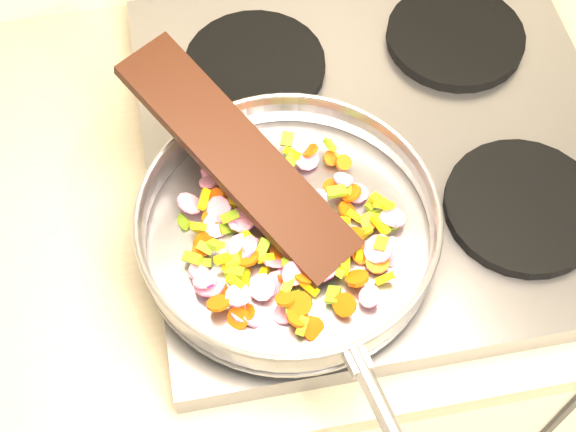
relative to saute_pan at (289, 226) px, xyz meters
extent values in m
cube|color=#939399|center=(0.15, 0.14, -0.07)|extent=(0.60, 0.60, 0.04)
cylinder|color=black|center=(0.01, 0.00, -0.04)|extent=(0.19, 0.19, 0.02)
cylinder|color=black|center=(0.29, 0.00, -0.04)|extent=(0.19, 0.19, 0.02)
cylinder|color=black|center=(0.01, 0.28, -0.04)|extent=(0.19, 0.19, 0.02)
cylinder|color=black|center=(0.29, 0.28, -0.04)|extent=(0.19, 0.19, 0.02)
cylinder|color=#9E9EA5|center=(0.00, 0.00, -0.03)|extent=(0.34, 0.34, 0.01)
torus|color=#9E9EA5|center=(0.00, 0.00, 0.00)|extent=(0.38, 0.38, 0.05)
torus|color=#9E9EA5|center=(0.00, 0.00, 0.02)|extent=(0.34, 0.34, 0.01)
cube|color=#9E9EA5|center=(0.04, -0.17, 0.01)|extent=(0.03, 0.03, 0.02)
cube|color=#6E9A18|center=(-0.10, -0.01, 0.00)|extent=(0.02, 0.02, 0.01)
cube|color=#6E9A18|center=(0.03, 0.00, -0.01)|extent=(0.02, 0.03, 0.02)
cube|color=yellow|center=(-0.01, 0.05, -0.01)|extent=(0.01, 0.02, 0.02)
cube|color=#6E9A18|center=(-0.11, -0.02, -0.01)|extent=(0.03, 0.02, 0.01)
cylinder|color=#D44D07|center=(0.03, -0.02, -0.02)|extent=(0.04, 0.04, 0.02)
cube|color=yellow|center=(0.04, 0.00, -0.01)|extent=(0.02, 0.02, 0.01)
cylinder|color=#D41467|center=(-0.01, -0.06, 0.00)|extent=(0.04, 0.03, 0.03)
cube|color=yellow|center=(-0.01, -0.07, -0.01)|extent=(0.02, 0.03, 0.01)
cylinder|color=#D41467|center=(0.07, -0.10, -0.01)|extent=(0.03, 0.03, 0.01)
cylinder|color=#D44D07|center=(-0.08, 0.04, -0.01)|extent=(0.03, 0.03, 0.02)
cylinder|color=#D44D07|center=(0.04, -0.10, -0.01)|extent=(0.03, 0.03, 0.03)
cylinder|color=#D41467|center=(-0.05, 0.03, -0.01)|extent=(0.04, 0.04, 0.02)
cube|color=yellow|center=(0.03, 0.00, -0.01)|extent=(0.03, 0.01, 0.01)
cylinder|color=#D41467|center=(0.04, 0.10, -0.01)|extent=(0.04, 0.04, 0.02)
cube|color=yellow|center=(0.02, 0.10, -0.01)|extent=(0.02, 0.02, 0.02)
cube|color=#6E9A18|center=(-0.03, -0.02, -0.01)|extent=(0.02, 0.02, 0.02)
cube|color=yellow|center=(-0.06, -0.05, -0.02)|extent=(0.02, 0.02, 0.02)
cylinder|color=#D41467|center=(-0.10, -0.05, 0.00)|extent=(0.04, 0.03, 0.02)
cylinder|color=#D44D07|center=(0.06, 0.05, -0.02)|extent=(0.03, 0.03, 0.01)
cube|color=yellow|center=(0.05, -0.06, 0.00)|extent=(0.02, 0.03, 0.02)
cylinder|color=#D44D07|center=(0.08, -0.04, -0.02)|extent=(0.03, 0.03, 0.01)
cylinder|color=#D44D07|center=(0.08, 0.08, -0.01)|extent=(0.03, 0.03, 0.01)
cylinder|color=#D41467|center=(-0.11, 0.06, -0.01)|extent=(0.04, 0.04, 0.02)
cylinder|color=#D41467|center=(0.04, 0.10, -0.02)|extent=(0.03, 0.03, 0.01)
cube|color=#6E9A18|center=(-0.01, -0.05, 0.00)|extent=(0.01, 0.02, 0.01)
cylinder|color=#D44D07|center=(0.00, 0.10, -0.01)|extent=(0.02, 0.03, 0.01)
cylinder|color=#D44D07|center=(-0.07, -0.09, -0.02)|extent=(0.03, 0.03, 0.03)
cube|color=#6E9A18|center=(0.00, 0.01, 0.00)|extent=(0.02, 0.02, 0.01)
cylinder|color=#D41467|center=(-0.02, -0.10, -0.02)|extent=(0.03, 0.03, 0.01)
cylinder|color=#D41467|center=(-0.07, -0.09, -0.02)|extent=(0.04, 0.04, 0.01)
cube|color=#6E9A18|center=(0.06, 0.04, 0.00)|extent=(0.02, 0.01, 0.01)
cylinder|color=#D44D07|center=(-0.01, -0.02, -0.02)|extent=(0.03, 0.03, 0.02)
cube|color=#6E9A18|center=(0.07, 0.10, 0.00)|extent=(0.01, 0.02, 0.02)
cylinder|color=#D44D07|center=(-0.06, -0.09, -0.02)|extent=(0.03, 0.03, 0.02)
cube|color=#6E9A18|center=(-0.12, 0.04, -0.02)|extent=(0.02, 0.02, 0.02)
cube|color=yellow|center=(-0.08, -0.03, 0.00)|extent=(0.02, 0.02, 0.01)
cylinder|color=#D44D07|center=(-0.02, 0.12, -0.01)|extent=(0.04, 0.04, 0.02)
cylinder|color=#D41467|center=(-0.06, -0.09, -0.02)|extent=(0.03, 0.04, 0.02)
cylinder|color=#D41467|center=(0.00, -0.04, -0.01)|extent=(0.04, 0.04, 0.01)
cylinder|color=#D41467|center=(-0.07, -0.07, 0.00)|extent=(0.04, 0.04, 0.01)
cube|color=yellow|center=(-0.07, -0.06, 0.00)|extent=(0.02, 0.03, 0.01)
cylinder|color=#D41467|center=(-0.08, 0.10, -0.02)|extent=(0.04, 0.04, 0.02)
cylinder|color=#D44D07|center=(0.07, 0.02, -0.02)|extent=(0.03, 0.03, 0.02)
cube|color=#6E9A18|center=(-0.01, -0.08, -0.02)|extent=(0.02, 0.02, 0.02)
cylinder|color=#D41467|center=(-0.02, -0.06, -0.02)|extent=(0.04, 0.03, 0.02)
cylinder|color=#D41467|center=(0.08, 0.05, 0.00)|extent=(0.03, 0.02, 0.02)
cube|color=yellow|center=(-0.04, -0.05, -0.02)|extent=(0.02, 0.03, 0.02)
cylinder|color=#D44D07|center=(-0.01, -0.05, -0.01)|extent=(0.04, 0.04, 0.02)
cylinder|color=#D41467|center=(0.04, 0.03, -0.01)|extent=(0.04, 0.04, 0.02)
cube|color=#6E9A18|center=(0.12, -0.01, -0.02)|extent=(0.02, 0.01, 0.01)
cylinder|color=#D44D07|center=(0.04, 0.10, 0.00)|extent=(0.03, 0.03, 0.02)
cylinder|color=#D44D07|center=(-0.01, -0.11, -0.01)|extent=(0.04, 0.04, 0.01)
cube|color=#6E9A18|center=(0.10, -0.04, 0.00)|extent=(0.02, 0.02, 0.02)
cylinder|color=#D41467|center=(0.09, -0.04, -0.01)|extent=(0.04, 0.04, 0.02)
cylinder|color=#D41467|center=(0.11, -0.04, -0.02)|extent=(0.05, 0.04, 0.03)
cube|color=#6E9A18|center=(0.04, -0.06, 0.00)|extent=(0.02, 0.02, 0.01)
cylinder|color=#D44D07|center=(0.09, 0.00, -0.01)|extent=(0.03, 0.03, 0.01)
cylinder|color=#D44D07|center=(-0.08, 0.06, -0.01)|extent=(0.03, 0.03, 0.02)
cylinder|color=#D41467|center=(-0.08, 0.08, -0.01)|extent=(0.03, 0.03, 0.02)
cube|color=yellow|center=(0.08, -0.02, -0.02)|extent=(0.03, 0.02, 0.01)
cube|color=yellow|center=(0.05, -0.06, -0.01)|extent=(0.02, 0.03, 0.01)
cube|color=yellow|center=(0.11, 0.01, 0.00)|extent=(0.02, 0.03, 0.01)
cube|color=yellow|center=(0.09, -0.08, -0.01)|extent=(0.02, 0.01, 0.02)
cylinder|color=#D44D07|center=(-0.04, 0.11, -0.02)|extent=(0.02, 0.03, 0.01)
cube|color=#6E9A18|center=(-0.10, -0.02, -0.02)|extent=(0.02, 0.02, 0.01)
cube|color=yellow|center=(0.01, -0.07, -0.01)|extent=(0.02, 0.02, 0.02)
cube|color=yellow|center=(-0.10, 0.03, -0.02)|extent=(0.02, 0.02, 0.01)
cylinder|color=#D41467|center=(-0.08, 0.03, -0.02)|extent=(0.04, 0.04, 0.02)
cube|color=yellow|center=(0.08, 0.09, -0.02)|extent=(0.02, 0.02, 0.02)
cylinder|color=#D41467|center=(-0.05, 0.06, -0.01)|extent=(0.03, 0.03, 0.02)
cylinder|color=#D44D07|center=(-0.02, 0.04, 0.00)|extent=(0.04, 0.03, 0.02)
cylinder|color=#D41467|center=(-0.02, -0.03, -0.01)|extent=(0.04, 0.03, 0.03)
cube|color=yellow|center=(-0.03, -0.03, -0.01)|extent=(0.02, 0.01, 0.01)
cylinder|color=#D41467|center=(-0.11, -0.03, -0.02)|extent=(0.03, 0.04, 0.02)
cube|color=#6E9A18|center=(0.02, 0.09, -0.01)|extent=(0.02, 0.03, 0.01)
cube|color=yellow|center=(-0.06, 0.06, -0.01)|extent=(0.02, 0.02, 0.01)
cylinder|color=#D41467|center=(-0.10, -0.05, -0.01)|extent=(0.04, 0.04, 0.02)
cube|color=#6E9A18|center=(0.01, -0.05, -0.01)|extent=(0.02, 0.02, 0.02)
cube|color=#6E9A18|center=(-0.07, 0.02, -0.02)|extent=(0.02, 0.02, 0.02)
cylinder|color=#D41467|center=(-0.07, 0.04, -0.01)|extent=(0.04, 0.04, 0.03)
cylinder|color=#D44D07|center=(-0.09, -0.06, -0.02)|extent=(0.02, 0.03, 0.02)
cylinder|color=#D41467|center=(-0.05, 0.02, -0.01)|extent=(0.05, 0.05, 0.01)
cube|color=yellow|center=(-0.10, 0.02, 0.00)|extent=(0.02, 0.02, 0.01)
cylinder|color=#D44D07|center=(-0.05, -0.03, -0.01)|extent=(0.03, 0.03, 0.02)
cylinder|color=#D44D07|center=(0.07, -0.02, -0.01)|extent=(0.04, 0.03, 0.02)
cylinder|color=#D41467|center=(0.02, 0.04, -0.02)|extent=(0.04, 0.03, 0.03)
cube|color=yellow|center=(0.07, -0.04, -0.02)|extent=(0.02, 0.02, 0.01)
cylinder|color=#D41467|center=(0.12, -0.01, -0.01)|extent=(0.04, 0.04, 0.01)
cube|color=yellow|center=(-0.05, 0.07, -0.01)|extent=(0.01, 0.02, 0.02)
cylinder|color=#D41467|center=(0.09, 0.04, -0.02)|extent=(0.04, 0.04, 0.01)
cube|color=#6E9A18|center=(-0.01, -0.12, -0.01)|extent=(0.02, 0.02, 0.02)
cube|color=yellow|center=(0.10, -0.01, -0.01)|extent=(0.02, 0.03, 0.01)
cylinder|color=#D41467|center=(-0.04, -0.07, -0.01)|extent=(0.04, 0.04, 0.02)
cube|color=yellow|center=(-0.09, 0.06, 0.00)|extent=(0.02, 0.03, 0.01)
cylinder|color=#D44D07|center=(-0.02, 0.06, -0.01)|extent=(0.03, 0.03, 0.02)
cylinder|color=#D44D07|center=(0.00, -0.12, -0.02)|extent=(0.03, 0.03, 0.03)
cylinder|color=#D44D07|center=(-0.01, -0.10, 0.00)|extent=(0.04, 0.04, 0.02)
cylinder|color=#D44D07|center=(0.08, 0.04, -0.01)|extent=(0.03, 0.03, 0.02)
cube|color=yellow|center=(0.08, 0.01, -0.02)|extent=(0.02, 0.02, 0.02)
cube|color=#6E9A18|center=(0.10, 0.00, -0.02)|extent=(0.03, 0.02, 0.01)
cylinder|color=#D41467|center=(-0.01, -0.04, -0.01)|extent=(0.04, 0.04, 0.01)
cylinder|color=#D44D07|center=(-0.07, 0.05, -0.01)|extent=(0.03, 0.02, 0.02)
cube|color=#6E9A18|center=(-0.06, 0.03, 0.00)|extent=(0.02, 0.02, 0.01)
cube|color=#6E9A18|center=(0.03, -0.09, -0.01)|extent=(0.02, 0.03, 0.01)
cube|color=#6E9A18|center=(-0.09, -0.01, 0.00)|extent=(0.02, 0.02, 0.02)
cylinder|color=#D41467|center=(-0.06, -0.01, -0.01)|extent=(0.04, 0.04, 0.02)
cylinder|color=#D41467|center=(0.12, -0.01, 0.00)|extent=(0.03, 0.03, 0.02)
cube|color=yellow|center=(0.11, 0.01, 0.00)|extent=(0.03, 0.01, 0.02)
cylinder|color=#D41467|center=(0.03, 0.02, 0.00)|extent=(0.04, 0.04, 0.02)
cylinder|color=#D44D07|center=(0.01, -0.06, 0.00)|extent=(0.03, 0.03, 0.01)
cylinder|color=#D44D07|center=(-0.06, 0.08, -0.01)|extent=(0.03, 0.03, 0.01)
cube|color=#6E9A18|center=(0.08, 0.04, -0.01)|extent=(0.02, 0.02, 0.01)
cylinder|color=#D44D07|center=(-0.07, -0.07, -0.01)|extent=(0.03, 0.03, 0.01)
cylinder|color=#D44D07|center=(0.06, -0.07, -0.01)|extent=(0.03, 0.03, 0.02)
cube|color=#6E9A18|center=(0.02, 0.03, 0.00)|extent=(0.02, 0.02, 0.02)
cylinder|color=#D44D07|center=(-0.10, 0.01, -0.02)|extent=(0.03, 0.03, 0.03)
cube|color=yellow|center=(0.06, 0.00, -0.01)|extent=(0.02, 0.02, 0.01)
cylinder|color=#D44D07|center=(-0.06, 0.10, -0.01)|extent=(0.03, 0.03, 0.02)
cylinder|color=#D44D07|center=(-0.02, -0.09, 0.00)|extent=(0.03, 0.03, 0.01)
cube|color=yellow|center=(-0.05, 0.00, -0.01)|extent=(0.02, 0.02, 0.02)
cube|color=#6E9A18|center=(0.10, 0.02, -0.01)|extent=(0.02, 0.02, 0.01)
cube|color=yellow|center=(0.11, 0.00, -0.02)|extent=(0.03, 0.02, 0.02)
cylinder|color=#D41467|center=(-0.04, -0.02, -0.01)|extent=(0.03, 0.03, 0.01)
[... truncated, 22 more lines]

